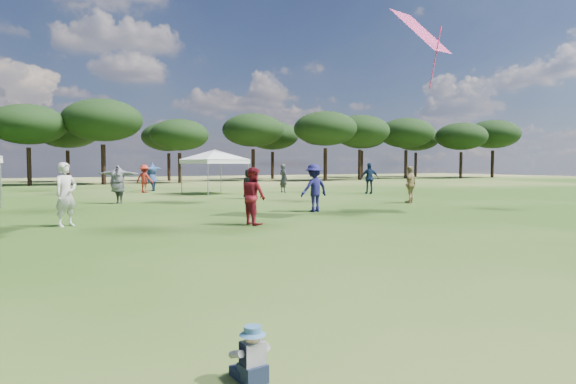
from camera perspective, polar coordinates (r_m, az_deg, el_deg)
name	(u,v)px	position (r m, az deg, el deg)	size (l,w,h in m)	color
tree_line	(89,126)	(49.07, -22.57, 7.29)	(108.78, 17.63, 7.77)	black
tent_right	(215,152)	(29.56, -8.69, 4.74)	(6.02, 6.02, 3.00)	gray
toddler	(252,356)	(4.28, -4.34, -18.85)	(0.33, 0.36, 0.48)	#161E32
festival_crowd	(127,183)	(24.58, -18.56, 1.00)	(29.45, 21.32, 1.93)	#28272B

